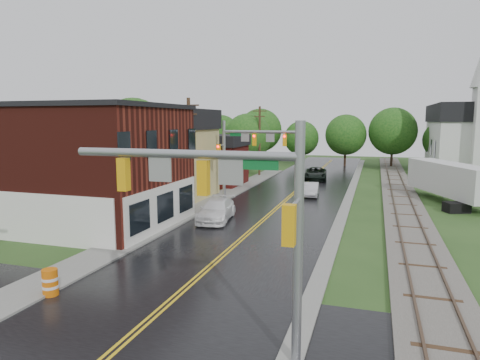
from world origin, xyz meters
The scene contains 22 objects.
main_road centered at (0.00, 30.00, 0.00)m, with size 10.00×90.00×0.02m, color black.
cross_road centered at (0.00, 2.00, 0.00)m, with size 60.00×9.00×0.02m, color black.
curb_right centered at (5.40, 35.00, 0.00)m, with size 0.80×70.00×0.12m, color gray.
sidewalk_left centered at (-6.20, 25.00, 0.00)m, with size 2.40×50.00×0.12m, color gray.
brick_building centered at (-12.48, 15.00, 4.15)m, with size 14.30×10.30×8.30m.
yellow_house centered at (-11.00, 26.00, 3.20)m, with size 8.00×7.00×6.40m, color tan.
darkred_building centered at (-10.00, 35.00, 2.20)m, with size 7.00×6.00×4.40m, color #3F0F0C.
church centered at (20.00, 53.74, 5.83)m, with size 10.40×18.40×20.00m.
railroad centered at (10.00, 35.00, 0.11)m, with size 3.20×80.00×0.30m.
traffic_signal_near centered at (3.47, 2.00, 4.97)m, with size 7.34×0.30×7.20m.
traffic_signal_far centered at (-3.47, 27.00, 4.97)m, with size 7.34×0.43×7.20m.
utility_pole_b centered at (-6.80, 22.00, 4.72)m, with size 1.80×0.28×9.00m.
utility_pole_c centered at (-6.80, 44.00, 4.72)m, with size 1.80×0.28×9.00m.
tree_left_a centered at (-19.85, 21.90, 5.11)m, with size 6.80×6.80×8.67m.
tree_left_b centered at (-17.85, 31.90, 5.72)m, with size 7.60×7.60×9.69m.
tree_left_c centered at (-13.85, 39.90, 4.51)m, with size 6.00×6.00×7.65m.
tree_left_e centered at (-8.85, 45.90, 4.81)m, with size 6.40×6.40×8.16m.
suv_dark centered at (0.80, 42.04, 0.77)m, with size 2.57×5.57×1.55m, color black.
sedan_silver centered at (1.88, 30.75, 0.65)m, with size 1.37×3.93×1.30m, color #BABBC0.
pickup_white centered at (-3.20, 18.63, 0.76)m, with size 2.12×5.21×1.51m, color white.
semi_trailer centered at (13.87, 30.95, 2.11)m, with size 6.21×10.93×3.51m.
construction_barrel centered at (-5.00, 4.00, 0.57)m, with size 0.63×0.63×1.13m, color #CE5F09.
Camera 1 is at (7.58, -9.71, 7.20)m, focal length 32.00 mm.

